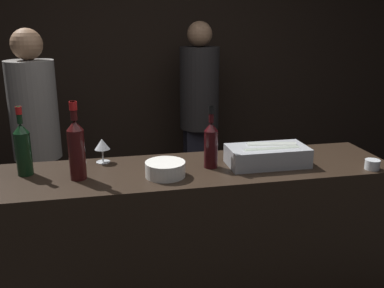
{
  "coord_description": "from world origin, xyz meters",
  "views": [
    {
      "loc": [
        -0.43,
        -1.74,
        1.69
      ],
      "look_at": [
        0.0,
        0.29,
        1.07
      ],
      "focal_mm": 40.0,
      "sensor_mm": 36.0,
      "label": 1
    }
  ],
  "objects_px": {
    "wine_glass": "(102,145)",
    "red_wine_bottle_tall": "(76,147)",
    "candle_votive": "(372,164)",
    "red_wine_bottle_black_foil": "(211,143)",
    "person_blond_tee": "(36,133)",
    "bowl_white": "(165,169)",
    "red_wine_bottle_burgundy": "(23,148)",
    "ice_bin_with_bottles": "(268,155)",
    "person_in_hoodie": "(199,108)"
  },
  "relations": [
    {
      "from": "red_wine_bottle_tall",
      "to": "candle_votive",
      "type": "bearing_deg",
      "value": -6.65
    },
    {
      "from": "person_blond_tee",
      "to": "red_wine_bottle_burgundy",
      "type": "bearing_deg",
      "value": 83.97
    },
    {
      "from": "ice_bin_with_bottles",
      "to": "red_wine_bottle_tall",
      "type": "bearing_deg",
      "value": -179.72
    },
    {
      "from": "bowl_white",
      "to": "wine_glass",
      "type": "height_order",
      "value": "wine_glass"
    },
    {
      "from": "person_blond_tee",
      "to": "ice_bin_with_bottles",
      "type": "bearing_deg",
      "value": 128.97
    },
    {
      "from": "bowl_white",
      "to": "red_wine_bottle_burgundy",
      "type": "height_order",
      "value": "red_wine_bottle_burgundy"
    },
    {
      "from": "wine_glass",
      "to": "red_wine_bottle_tall",
      "type": "height_order",
      "value": "red_wine_bottle_tall"
    },
    {
      "from": "wine_glass",
      "to": "red_wine_bottle_tall",
      "type": "xyz_separation_m",
      "value": [
        -0.12,
        -0.22,
        0.06
      ]
    },
    {
      "from": "red_wine_bottle_black_foil",
      "to": "person_blond_tee",
      "type": "bearing_deg",
      "value": 133.11
    },
    {
      "from": "candle_votive",
      "to": "person_blond_tee",
      "type": "height_order",
      "value": "person_blond_tee"
    },
    {
      "from": "ice_bin_with_bottles",
      "to": "red_wine_bottle_burgundy",
      "type": "relative_size",
      "value": 1.21
    },
    {
      "from": "wine_glass",
      "to": "red_wine_bottle_burgundy",
      "type": "xyz_separation_m",
      "value": [
        -0.37,
        -0.11,
        0.04
      ]
    },
    {
      "from": "ice_bin_with_bottles",
      "to": "wine_glass",
      "type": "distance_m",
      "value": 0.86
    },
    {
      "from": "wine_glass",
      "to": "person_blond_tee",
      "type": "distance_m",
      "value": 0.99
    },
    {
      "from": "wine_glass",
      "to": "red_wine_bottle_black_foil",
      "type": "height_order",
      "value": "red_wine_bottle_black_foil"
    },
    {
      "from": "bowl_white",
      "to": "person_in_hoodie",
      "type": "distance_m",
      "value": 1.74
    },
    {
      "from": "red_wine_bottle_tall",
      "to": "person_in_hoodie",
      "type": "relative_size",
      "value": 0.22
    },
    {
      "from": "red_wine_bottle_burgundy",
      "to": "person_blond_tee",
      "type": "xyz_separation_m",
      "value": [
        -0.08,
        0.98,
        -0.18
      ]
    },
    {
      "from": "red_wine_bottle_tall",
      "to": "person_in_hoodie",
      "type": "distance_m",
      "value": 1.87
    },
    {
      "from": "red_wine_bottle_tall",
      "to": "person_in_hoodie",
      "type": "bearing_deg",
      "value": 59.3
    },
    {
      "from": "bowl_white",
      "to": "person_in_hoodie",
      "type": "height_order",
      "value": "person_in_hoodie"
    },
    {
      "from": "red_wine_bottle_black_foil",
      "to": "person_blond_tee",
      "type": "distance_m",
      "value": 1.46
    },
    {
      "from": "ice_bin_with_bottles",
      "to": "person_blond_tee",
      "type": "bearing_deg",
      "value": 139.95
    },
    {
      "from": "wine_glass",
      "to": "red_wine_bottle_black_foil",
      "type": "distance_m",
      "value": 0.57
    },
    {
      "from": "ice_bin_with_bottles",
      "to": "bowl_white",
      "type": "bearing_deg",
      "value": -174.13
    },
    {
      "from": "bowl_white",
      "to": "red_wine_bottle_black_foil",
      "type": "height_order",
      "value": "red_wine_bottle_black_foil"
    },
    {
      "from": "ice_bin_with_bottles",
      "to": "wine_glass",
      "type": "bearing_deg",
      "value": 165.57
    },
    {
      "from": "wine_glass",
      "to": "person_in_hoodie",
      "type": "bearing_deg",
      "value": 58.84
    },
    {
      "from": "bowl_white",
      "to": "candle_votive",
      "type": "relative_size",
      "value": 2.61
    },
    {
      "from": "red_wine_bottle_black_foil",
      "to": "red_wine_bottle_burgundy",
      "type": "relative_size",
      "value": 0.94
    },
    {
      "from": "red_wine_bottle_burgundy",
      "to": "person_blond_tee",
      "type": "bearing_deg",
      "value": 94.95
    },
    {
      "from": "bowl_white",
      "to": "red_wine_bottle_tall",
      "type": "relative_size",
      "value": 0.52
    },
    {
      "from": "ice_bin_with_bottles",
      "to": "bowl_white",
      "type": "distance_m",
      "value": 0.55
    },
    {
      "from": "ice_bin_with_bottles",
      "to": "bowl_white",
      "type": "height_order",
      "value": "ice_bin_with_bottles"
    },
    {
      "from": "person_blond_tee",
      "to": "bowl_white",
      "type": "bearing_deg",
      "value": 112.21
    },
    {
      "from": "wine_glass",
      "to": "red_wine_bottle_tall",
      "type": "distance_m",
      "value": 0.26
    },
    {
      "from": "red_wine_bottle_tall",
      "to": "person_in_hoodie",
      "type": "height_order",
      "value": "person_in_hoodie"
    },
    {
      "from": "ice_bin_with_bottles",
      "to": "red_wine_bottle_tall",
      "type": "xyz_separation_m",
      "value": [
        -0.95,
        -0.0,
        0.1
      ]
    },
    {
      "from": "red_wine_bottle_burgundy",
      "to": "red_wine_bottle_black_foil",
      "type": "bearing_deg",
      "value": -5.1
    },
    {
      "from": "ice_bin_with_bottles",
      "to": "wine_glass",
      "type": "relative_size",
      "value": 3.19
    },
    {
      "from": "ice_bin_with_bottles",
      "to": "red_wine_bottle_tall",
      "type": "relative_size",
      "value": 1.1
    },
    {
      "from": "ice_bin_with_bottles",
      "to": "red_wine_bottle_black_foil",
      "type": "relative_size",
      "value": 1.29
    },
    {
      "from": "wine_glass",
      "to": "red_wine_bottle_burgundy",
      "type": "height_order",
      "value": "red_wine_bottle_burgundy"
    },
    {
      "from": "candle_votive",
      "to": "red_wine_bottle_black_foil",
      "type": "bearing_deg",
      "value": 165.9
    },
    {
      "from": "bowl_white",
      "to": "red_wine_bottle_burgundy",
      "type": "relative_size",
      "value": 0.57
    },
    {
      "from": "bowl_white",
      "to": "wine_glass",
      "type": "distance_m",
      "value": 0.4
    },
    {
      "from": "bowl_white",
      "to": "person_in_hoodie",
      "type": "bearing_deg",
      "value": 71.78
    },
    {
      "from": "candle_votive",
      "to": "person_blond_tee",
      "type": "relative_size",
      "value": 0.05
    },
    {
      "from": "red_wine_bottle_black_foil",
      "to": "wine_glass",
      "type": "bearing_deg",
      "value": 160.54
    },
    {
      "from": "ice_bin_with_bottles",
      "to": "candle_votive",
      "type": "bearing_deg",
      "value": -19.43
    }
  ]
}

